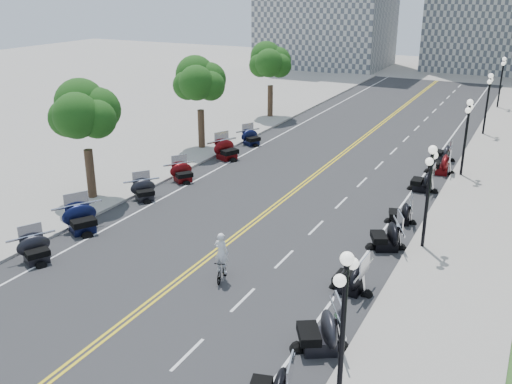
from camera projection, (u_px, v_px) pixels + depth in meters
The scene contains 47 objects.
ground at pixel (224, 246), 27.48m from camera, with size 160.00×160.00×0.00m, color gray.
road at pixel (303, 184), 35.84m from camera, with size 16.00×90.00×0.01m, color #333335.
centerline_yellow_a at pixel (301, 184), 35.89m from camera, with size 0.12×90.00×0.00m, color yellow.
centerline_yellow_b at pixel (305, 184), 35.79m from camera, with size 0.12×90.00×0.00m, color yellow.
edge_line_north at pixel (405, 201), 33.11m from camera, with size 0.12×90.00×0.00m, color white.
edge_line_south at pixel (216, 170), 38.56m from camera, with size 0.12×90.00×0.00m, color white.
lane_dash_4 at pixel (187, 354), 19.43m from camera, with size 0.12×2.00×0.00m, color white.
lane_dash_5 at pixel (243, 300), 22.77m from camera, with size 0.12×2.00×0.00m, color white.
lane_dash_6 at pixel (284, 259), 26.11m from camera, with size 0.12×2.00×0.00m, color white.
lane_dash_7 at pixel (316, 228), 29.46m from camera, with size 0.12×2.00×0.00m, color white.
lane_dash_8 at pixel (341, 203), 32.80m from camera, with size 0.12×2.00×0.00m, color white.
lane_dash_9 at pixel (362, 182), 36.15m from camera, with size 0.12×2.00×0.00m, color white.
lane_dash_10 at pixel (379, 165), 39.49m from camera, with size 0.12×2.00×0.00m, color white.
lane_dash_11 at pixel (394, 151), 42.84m from camera, with size 0.12×2.00×0.00m, color white.
lane_dash_12 at pixel (406, 139), 46.18m from camera, with size 0.12×2.00×0.00m, color white.
lane_dash_13 at pixel (417, 128), 49.52m from camera, with size 0.12×2.00×0.00m, color white.
lane_dash_14 at pixel (426, 119), 52.87m from camera, with size 0.12×2.00×0.00m, color white.
lane_dash_15 at pixel (434, 111), 56.21m from camera, with size 0.12×2.00×0.00m, color white.
lane_dash_16 at pixel (442, 104), 59.56m from camera, with size 0.12×2.00×0.00m, color white.
lane_dash_17 at pixel (448, 97), 62.90m from camera, with size 0.12×2.00×0.00m, color white.
lane_dash_18 at pixel (454, 91), 66.25m from camera, with size 0.12×2.00×0.00m, color white.
lane_dash_19 at pixel (459, 86), 69.59m from camera, with size 0.12×2.00×0.00m, color white.
sidewalk_north at pixel (480, 212), 31.35m from camera, with size 5.00×90.00×0.15m, color #9E9991.
sidewalk_south at pixel (166, 161), 40.28m from camera, with size 5.00×90.00×0.15m, color #9E9991.
street_lamp_1 at pixel (343, 331), 16.23m from camera, with size 0.50×1.20×4.90m, color black, non-canonical shape.
street_lamp_2 at pixel (427, 198), 26.26m from camera, with size 0.50×1.20×4.90m, color black, non-canonical shape.
street_lamp_3 at pixel (465, 138), 36.30m from camera, with size 0.50×1.20×4.90m, color black, non-canonical shape.
street_lamp_4 at pixel (487, 104), 46.33m from camera, with size 0.50×1.20×4.90m, color black, non-canonical shape.
street_lamp_5 at pixel (501, 83), 56.36m from camera, with size 0.50×1.20×4.90m, color black, non-canonical shape.
tree_2 at pixel (85, 119), 31.76m from camera, with size 4.80×4.80×9.20m, color #235619, non-canonical shape.
tree_3 at pixel (200, 86), 41.80m from camera, with size 4.80×4.80×9.20m, color #235619, non-canonical shape.
tree_4 at pixel (271, 66), 51.83m from camera, with size 4.80×4.80×9.20m, color #235619, non-canonical shape.
motorcycle_n_4 at pixel (319, 330), 19.48m from camera, with size 2.23×2.23×1.56m, color black, non-canonical shape.
motorcycle_n_5 at pixel (350, 276), 23.21m from camera, with size 1.95×1.95×1.37m, color black, non-canonical shape.
motorcycle_n_6 at pixel (386, 234), 26.93m from camera, with size 2.09×2.09×1.46m, color black, non-canonical shape.
motorcycle_n_7 at pixel (400, 212), 29.87m from camera, with size 1.79×1.79×1.26m, color black, non-canonical shape.
motorcycle_n_8 at pixel (423, 180), 34.49m from camera, with size 1.99×1.99×1.39m, color black, non-canonical shape.
motorcycle_n_9 at pixel (440, 162), 37.60m from camera, with size 2.16×2.16×1.51m, color #590A0C, non-canonical shape.
motorcycle_n_10 at pixel (443, 151), 40.49m from camera, with size 1.82×1.82×1.28m, color black, non-canonical shape.
motorcycle_s_4 at pixel (35, 248), 25.69m from camera, with size 1.90×1.90×1.33m, color black, non-canonical shape.
motorcycle_s_5 at pixel (81, 218), 28.75m from camera, with size 2.22×2.22×1.55m, color black, non-canonical shape.
motorcycle_s_6 at pixel (144, 189), 33.07m from camera, with size 1.84×1.84×1.29m, color black, non-canonical shape.
motorcycle_s_7 at pixel (183, 172), 36.10m from camera, with size 1.87×1.87×1.31m, color #590A0C, non-canonical shape.
motorcycle_s_8 at pixel (227, 149), 40.64m from camera, with size 2.21×2.21×1.55m, color #590A0C, non-canonical shape.
motorcycle_s_9 at pixel (251, 137), 44.27m from camera, with size 1.87×1.87×1.31m, color black, non-canonical shape.
bicycle at pixel (222, 269), 24.20m from camera, with size 0.46×1.61×0.97m, color #A51414.
cyclist_rider at pixel (221, 239), 23.72m from camera, with size 0.66×0.43×1.82m, color silver.
Camera 1 is at (12.68, -21.47, 11.94)m, focal length 40.00 mm.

